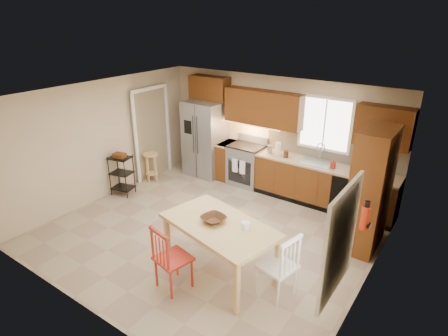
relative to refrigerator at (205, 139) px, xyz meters
name	(u,v)px	position (x,y,z in m)	size (l,w,h in m)	color
floor	(209,232)	(1.70, -2.12, -0.91)	(5.50, 5.50, 0.00)	tan
ceiling	(207,97)	(1.70, -2.12, 1.59)	(5.50, 5.00, 0.02)	silver
wall_back	(276,133)	(1.70, 0.38, 0.34)	(5.50, 0.02, 2.50)	#CCB793
wall_front	(83,235)	(1.70, -4.62, 0.34)	(5.50, 0.02, 2.50)	#CCB793
wall_left	(104,140)	(-1.05, -2.12, 0.34)	(0.02, 5.00, 2.50)	#CCB793
wall_right	(373,215)	(4.45, -2.12, 0.34)	(0.02, 5.00, 2.50)	#CCB793
refrigerator	(205,139)	(0.00, 0.00, 0.00)	(0.92, 0.75, 1.82)	gray
range_stove	(247,165)	(1.15, 0.06, -0.45)	(0.76, 0.63, 0.92)	gray
base_cabinet_narrow	(227,160)	(0.60, 0.08, -0.46)	(0.30, 0.60, 0.90)	#632F12
base_cabinet_run	(323,185)	(2.99, 0.08, -0.46)	(2.92, 0.60, 0.90)	#632F12
dishwasher	(345,197)	(3.55, -0.22, -0.46)	(0.60, 0.02, 0.78)	black
backsplash	(332,148)	(2.99, 0.36, 0.27)	(2.92, 0.03, 0.55)	#C6B995
upper_over_fridge	(210,88)	(0.00, 0.20, 1.19)	(1.00, 0.35, 0.55)	#5D2D0F
upper_left_block	(263,108)	(1.45, 0.20, 0.92)	(1.80, 0.35, 0.75)	#5D2D0F
upper_right_block	(384,127)	(3.95, 0.20, 0.92)	(1.00, 0.35, 0.75)	#5D2D0F
window_back	(325,124)	(2.80, 0.35, 0.74)	(1.12, 0.04, 1.12)	white
sink	(316,164)	(2.80, 0.08, -0.05)	(0.62, 0.46, 0.16)	gray
undercab_glow	(250,124)	(1.15, 0.17, 0.52)	(1.60, 0.30, 0.01)	#FFBF66
soap_bottle	(333,164)	(3.18, -0.02, 0.09)	(0.09, 0.09, 0.19)	#AD230C
paper_towel	(278,149)	(1.95, 0.03, 0.13)	(0.12, 0.12, 0.28)	white
canister_steel	(270,149)	(1.75, 0.03, 0.08)	(0.11, 0.11, 0.18)	gray
canister_wood	(286,154)	(2.15, 0.00, 0.06)	(0.10, 0.10, 0.14)	#4B2814
pantry	(371,190)	(4.13, -0.93, 0.14)	(0.50, 0.95, 2.10)	#632F12
fire_extinguisher	(365,218)	(4.33, -1.98, 0.19)	(0.12, 0.12, 0.36)	#AD230C
window_right	(340,241)	(4.38, -3.27, 0.54)	(0.04, 1.02, 1.32)	white
doorway	(152,134)	(-0.97, -0.82, 0.14)	(0.04, 0.95, 2.10)	#8C7A59
dining_table	(220,249)	(2.53, -2.95, -0.49)	(1.74, 0.98, 0.85)	#DBB06D
chair_red	(173,257)	(2.18, -3.60, -0.40)	(0.48, 0.48, 1.02)	#AF291B
chair_white	(277,265)	(3.48, -2.90, -0.40)	(0.48, 0.48, 1.02)	white
table_bowl	(213,222)	(2.42, -2.95, -0.05)	(0.35, 0.35, 0.09)	#4B2814
table_jar	(245,227)	(2.91, -2.84, -0.02)	(0.14, 0.14, 0.17)	white
bar_stool	(151,167)	(-0.76, -1.12, -0.56)	(0.34, 0.34, 0.70)	#DBB06D
utility_cart	(122,175)	(-0.80, -1.97, -0.46)	(0.45, 0.35, 0.91)	black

